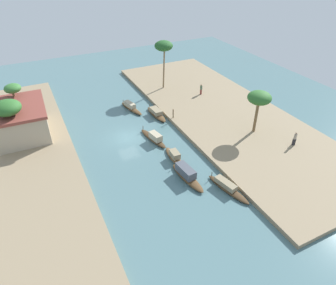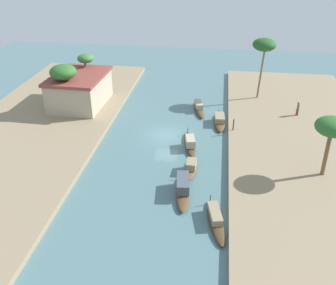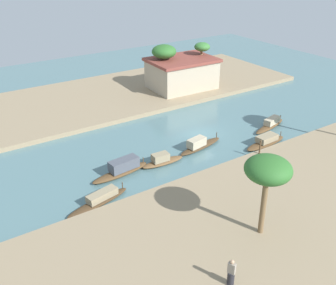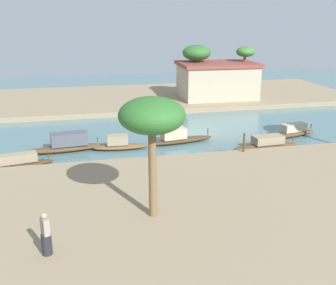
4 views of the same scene
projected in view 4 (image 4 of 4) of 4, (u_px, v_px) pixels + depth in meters
The scene contains 15 objects.
river_water at pixel (195, 132), 34.50m from camera, with size 73.14×73.14×0.00m, color slate.
riverbank_left at pixel (278, 203), 20.87m from camera, with size 44.05×15.78×0.49m, color #937F60.
riverbank_right at pixel (159, 97), 47.98m from camera, with size 44.05×15.78×0.49m, color #937F60.
sampan_upstream_small at pixel (120, 144), 29.92m from camera, with size 4.05×1.22×1.08m.
sampan_open_hull at pixel (178, 138), 31.37m from camera, with size 5.37×1.92×1.20m.
sampan_midstream at pixel (13, 163), 26.19m from camera, with size 5.41×2.10×0.93m.
sampan_near_left_bank at pixel (67, 144), 29.47m from camera, with size 5.42×1.69×1.35m.
sampan_downstream_large at pixel (291, 132), 33.05m from camera, with size 5.18×2.09×1.05m.
sampan_foreground at pixel (266, 144), 29.90m from camera, with size 5.07×1.52×1.02m.
person_on_near_bank at pixel (46, 237), 15.81m from camera, with size 0.52×0.52×1.73m.
mooring_post at pixel (244, 143), 27.78m from camera, with size 0.14×0.14×1.28m, color #4C3823.
palm_tree_left_near at pixel (152, 118), 17.78m from camera, with size 2.90×2.90×5.51m.
palm_tree_right_tall at pixel (197, 54), 45.45m from camera, with size 3.09×3.09×5.69m.
palm_tree_right_short at pixel (245, 54), 45.80m from camera, with size 2.06×2.06×5.49m.
riverside_building at pixel (217, 80), 45.87m from camera, with size 8.56×6.38×3.86m.
Camera 4 is at (-9.65, -31.88, 9.30)m, focal length 44.54 mm.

